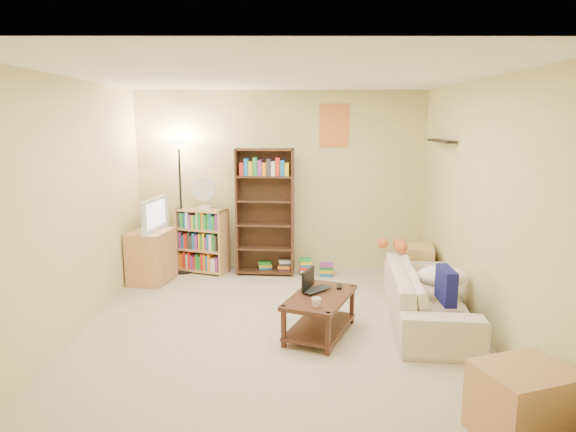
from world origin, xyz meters
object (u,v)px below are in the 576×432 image
at_px(tv_stand, 152,256).
at_px(desk_fan, 204,192).
at_px(sofa, 428,296).
at_px(tall_bookshelf, 265,209).
at_px(mug, 316,302).
at_px(side_table, 415,265).
at_px(short_bookshelf, 202,241).
at_px(laptop, 320,291).
at_px(television, 150,215).
at_px(end_cabinet, 524,403).
at_px(coffee_table, 320,309).
at_px(floor_lamp, 179,167).
at_px(tabby_cat, 397,245).

distance_m(tv_stand, desk_fan, 1.09).
distance_m(sofa, tall_bookshelf, 2.54).
xyz_separation_m(mug, side_table, (1.38, 1.88, -0.19)).
bearing_deg(short_bookshelf, sofa, -14.01).
distance_m(laptop, television, 2.71).
bearing_deg(television, short_bookshelf, -45.34).
distance_m(mug, tall_bookshelf, 2.47).
distance_m(tv_stand, short_bookshelf, 0.74).
xyz_separation_m(mug, end_cabinet, (1.31, -1.35, -0.20)).
xyz_separation_m(coffee_table, tv_stand, (-2.10, 1.72, 0.08)).
relative_size(sofa, desk_fan, 4.55).
bearing_deg(mug, floor_lamp, 125.04).
bearing_deg(tv_stand, short_bookshelf, 44.66).
relative_size(mug, television, 0.17).
distance_m(tall_bookshelf, end_cabinet, 4.21).
bearing_deg(end_cabinet, sofa, 92.87).
bearing_deg(mug, television, 135.06).
xyz_separation_m(laptop, desk_fan, (-1.46, 2.01, 0.71)).
height_order(television, side_table, television).
bearing_deg(end_cabinet, laptop, 125.31).
bearing_deg(laptop, mug, -144.92).
relative_size(tabby_cat, end_cabinet, 0.76).
xyz_separation_m(tv_stand, television, (0.00, 0.00, 0.55)).
height_order(tall_bookshelf, end_cabinet, tall_bookshelf).
relative_size(sofa, floor_lamp, 1.09).
xyz_separation_m(sofa, tv_stand, (-3.25, 1.39, 0.06)).
bearing_deg(laptop, television, 96.36).
distance_m(desk_fan, floor_lamp, 0.47).
distance_m(sofa, desk_fan, 3.25).
height_order(tabby_cat, tall_bookshelf, tall_bookshelf).
bearing_deg(television, tabby_cat, -91.50).
distance_m(coffee_table, tall_bookshelf, 2.23).
relative_size(tv_stand, end_cabinet, 1.15).
relative_size(coffee_table, tv_stand, 1.53).
relative_size(mug, short_bookshelf, 0.14).
height_order(laptop, tv_stand, tv_stand).
bearing_deg(tall_bookshelf, end_cabinet, -58.38).
xyz_separation_m(side_table, end_cabinet, (-0.07, -3.23, -0.01)).
xyz_separation_m(coffee_table, end_cabinet, (1.25, -1.67, -0.01)).
xyz_separation_m(tv_stand, desk_fan, (0.65, 0.37, 0.79)).
height_order(tv_stand, end_cabinet, tv_stand).
bearing_deg(laptop, sofa, -33.70).
distance_m(tall_bookshelf, floor_lamp, 1.29).
relative_size(laptop, short_bookshelf, 0.44).
xyz_separation_m(tv_stand, floor_lamp, (0.32, 0.41, 1.13)).
bearing_deg(tv_stand, desk_fan, 39.66).
bearing_deg(tabby_cat, television, 168.48).
xyz_separation_m(laptop, floor_lamp, (-1.78, 2.05, 1.05)).
bearing_deg(tall_bookshelf, tv_stand, -162.78).
bearing_deg(side_table, television, 177.36).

